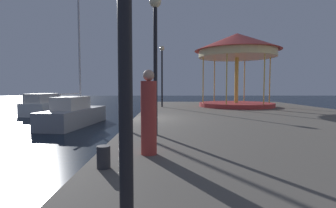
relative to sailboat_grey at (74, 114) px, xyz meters
name	(u,v)px	position (x,y,z in m)	size (l,w,h in m)	color
ground_plane	(134,135)	(3.91, -3.04, -0.68)	(120.00, 120.00, 0.00)	black
quay_dock	(268,126)	(10.26, -3.04, -0.28)	(12.70, 28.13, 0.80)	#5B564F
sailboat_grey	(74,114)	(0.00, 0.00, 0.00)	(2.43, 5.74, 7.50)	gray
motorboat_white	(52,106)	(-4.22, 6.59, 0.00)	(3.29, 6.05, 1.76)	white
carousel	(237,52)	(10.71, 4.25, 4.19)	(6.33, 6.33, 5.47)	#B23333
lamp_post_mid_promenade	(155,40)	(5.10, -7.26, 2.98)	(0.36, 0.36, 4.16)	black
lamp_post_far_end	(162,66)	(5.12, 3.99, 3.18)	(0.36, 0.36, 4.50)	black
bollard_south	(145,116)	(4.51, -3.83, 0.32)	(0.24, 0.24, 0.40)	#2D2D33
bollard_north	(104,157)	(4.31, -10.53, 0.32)	(0.24, 0.24, 0.40)	#2D2D33
person_near_carousel	(149,115)	(5.05, -9.58, 0.97)	(0.34, 0.34, 1.81)	#B23833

